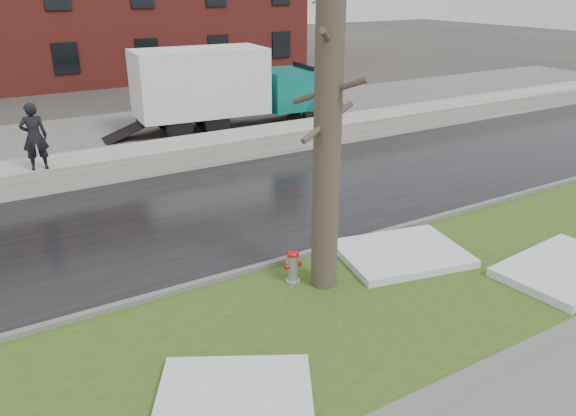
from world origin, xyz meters
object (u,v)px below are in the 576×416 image
box_truck (225,86)px  worker (34,136)px  tree (328,126)px  fire_hydrant (293,265)px

box_truck → worker: size_ratio=5.22×
tree → worker: (-3.89, 8.28, -1.54)m
tree → worker: 9.28m
worker → fire_hydrant: bearing=120.0°
box_truck → worker: bearing=-146.2°
fire_hydrant → box_truck: (4.31, 12.17, 1.27)m
fire_hydrant → worker: worker is taller
box_truck → tree: bearing=-102.0°
fire_hydrant → worker: size_ratio=0.39×
tree → box_truck: (3.81, 12.52, -1.52)m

